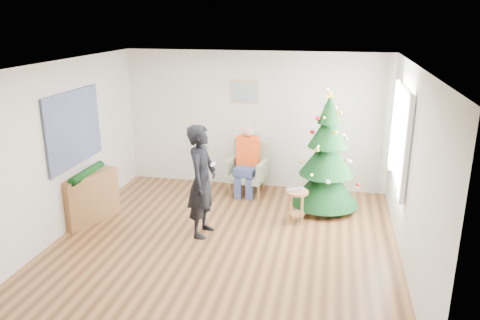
% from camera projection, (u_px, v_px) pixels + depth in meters
% --- Properties ---
extents(floor, '(5.00, 5.00, 0.00)m').
position_uv_depth(floor, '(225.00, 242.00, 6.95)').
color(floor, brown).
rests_on(floor, ground).
extents(ceiling, '(5.00, 5.00, 0.00)m').
position_uv_depth(ceiling, '(223.00, 65.00, 6.17)').
color(ceiling, white).
rests_on(ceiling, wall_back).
extents(wall_back, '(5.00, 0.00, 5.00)m').
position_uv_depth(wall_back, '(255.00, 120.00, 8.89)').
color(wall_back, silver).
rests_on(wall_back, floor).
extents(wall_front, '(5.00, 0.00, 5.00)m').
position_uv_depth(wall_front, '(160.00, 239.00, 4.22)').
color(wall_front, silver).
rests_on(wall_front, floor).
extents(wall_left, '(0.00, 5.00, 5.00)m').
position_uv_depth(wall_left, '(63.00, 149.00, 7.04)').
color(wall_left, silver).
rests_on(wall_left, floor).
extents(wall_right, '(0.00, 5.00, 5.00)m').
position_uv_depth(wall_right, '(411.00, 170.00, 6.08)').
color(wall_right, silver).
rests_on(wall_right, floor).
extents(window_panel, '(0.04, 1.30, 1.40)m').
position_uv_depth(window_panel, '(401.00, 136.00, 6.96)').
color(window_panel, white).
rests_on(window_panel, wall_right).
extents(curtains, '(0.05, 1.75, 1.50)m').
position_uv_depth(curtains, '(399.00, 136.00, 6.97)').
color(curtains, white).
rests_on(curtains, wall_right).
extents(christmas_tree, '(1.15, 1.15, 2.07)m').
position_uv_depth(christmas_tree, '(327.00, 157.00, 7.85)').
color(christmas_tree, '#3F2816').
rests_on(christmas_tree, floor).
extents(stool, '(0.37, 0.37, 0.55)m').
position_uv_depth(stool, '(296.00, 207.00, 7.50)').
color(stool, brown).
rests_on(stool, floor).
extents(laptop, '(0.36, 0.32, 0.02)m').
position_uv_depth(laptop, '(297.00, 190.00, 7.42)').
color(laptop, silver).
rests_on(laptop, stool).
extents(armchair, '(0.80, 0.75, 0.98)m').
position_uv_depth(armchair, '(248.00, 174.00, 8.78)').
color(armchair, gray).
rests_on(armchair, floor).
extents(seated_person, '(0.44, 0.61, 1.28)m').
position_uv_depth(seated_person, '(247.00, 160.00, 8.64)').
color(seated_person, navy).
rests_on(seated_person, armchair).
extents(standing_man, '(0.45, 0.65, 1.72)m').
position_uv_depth(standing_man, '(202.00, 181.00, 6.96)').
color(standing_man, black).
rests_on(standing_man, floor).
extents(game_controller, '(0.04, 0.13, 0.04)m').
position_uv_depth(game_controller, '(213.00, 164.00, 6.82)').
color(game_controller, white).
rests_on(game_controller, standing_man).
extents(console, '(0.64, 1.04, 0.80)m').
position_uv_depth(console, '(89.00, 197.00, 7.56)').
color(console, brown).
rests_on(console, floor).
extents(garland, '(0.14, 0.90, 0.14)m').
position_uv_depth(garland, '(87.00, 173.00, 7.44)').
color(garland, black).
rests_on(garland, console).
extents(tapestry, '(0.03, 1.50, 1.15)m').
position_uv_depth(tapestry, '(74.00, 128.00, 7.23)').
color(tapestry, black).
rests_on(tapestry, wall_left).
extents(framed_picture, '(0.52, 0.05, 0.42)m').
position_uv_depth(framed_picture, '(244.00, 92.00, 8.73)').
color(framed_picture, tan).
rests_on(framed_picture, wall_back).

